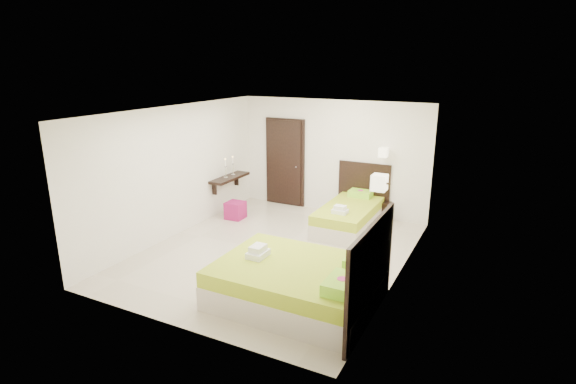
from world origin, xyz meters
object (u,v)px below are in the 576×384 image
at_px(bed_double, 301,282).
at_px(ottoman, 235,210).
at_px(bed_single, 350,214).
at_px(nightstand, 381,209).

distance_m(bed_double, ottoman, 3.96).
xyz_separation_m(bed_single, bed_double, (0.40, -3.28, 0.04)).
distance_m(bed_single, nightstand, 1.00).
relative_size(bed_single, ottoman, 5.18).
bearing_deg(bed_single, bed_double, -83.05).
bearing_deg(bed_single, nightstand, 65.23).
bearing_deg(nightstand, ottoman, -143.38).
height_order(bed_single, ottoman, bed_single).
bearing_deg(ottoman, bed_single, 13.40).
distance_m(nightstand, ottoman, 3.28).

